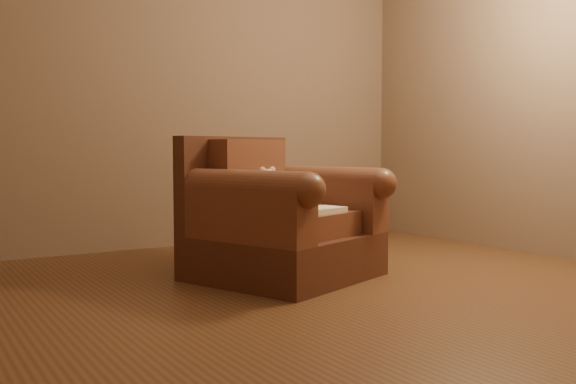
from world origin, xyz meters
TOP-DOWN VIEW (x-y plane):
  - floor at (0.00, 0.00)m, footprint 4.00×4.00m
  - armchair at (-0.03, 0.53)m, footprint 1.20×1.17m
  - teddy_bear at (-0.04, 0.61)m, footprint 0.19×0.22m
  - guidebook at (0.05, 0.29)m, footprint 0.43×0.33m
  - side_table at (0.79, 0.97)m, footprint 0.39×0.39m

SIDE VIEW (x-z plane):
  - floor at x=0.00m, z-range 0.00..0.00m
  - side_table at x=0.79m, z-range 0.02..0.57m
  - armchair at x=-0.03m, z-range -0.10..0.75m
  - guidebook at x=0.05m, z-range 0.40..0.44m
  - teddy_bear at x=-0.04m, z-range 0.37..0.64m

